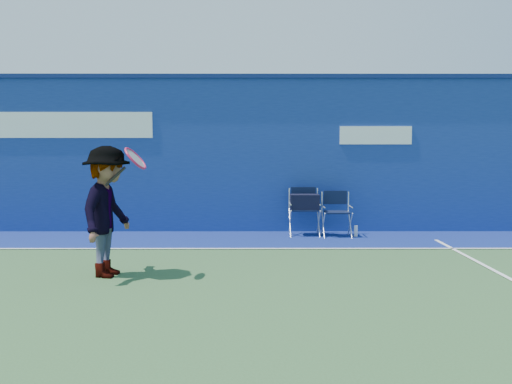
{
  "coord_description": "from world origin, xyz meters",
  "views": [
    {
      "loc": [
        1.24,
        -5.6,
        1.72
      ],
      "look_at": [
        1.26,
        2.6,
        1.0
      ],
      "focal_mm": 38.0,
      "sensor_mm": 36.0,
      "label": 1
    }
  ],
  "objects_px": {
    "directors_chair_left": "(304,216)",
    "water_bottle": "(356,231)",
    "tennis_player": "(108,211)",
    "directors_chair_right": "(337,222)"
  },
  "relations": [
    {
      "from": "directors_chair_left",
      "to": "water_bottle",
      "type": "relative_size",
      "value": 4.22
    },
    {
      "from": "directors_chair_left",
      "to": "tennis_player",
      "type": "height_order",
      "value": "tennis_player"
    },
    {
      "from": "water_bottle",
      "to": "directors_chair_left",
      "type": "bearing_deg",
      "value": 170.33
    },
    {
      "from": "directors_chair_left",
      "to": "directors_chair_right",
      "type": "height_order",
      "value": "directors_chair_left"
    },
    {
      "from": "directors_chair_left",
      "to": "water_bottle",
      "type": "bearing_deg",
      "value": -9.67
    },
    {
      "from": "directors_chair_right",
      "to": "water_bottle",
      "type": "distance_m",
      "value": 0.39
    },
    {
      "from": "directors_chair_right",
      "to": "water_bottle",
      "type": "height_order",
      "value": "directors_chair_right"
    },
    {
      "from": "directors_chair_right",
      "to": "water_bottle",
      "type": "xyz_separation_m",
      "value": [
        0.35,
        -0.05,
        -0.16
      ]
    },
    {
      "from": "directors_chair_left",
      "to": "directors_chair_right",
      "type": "distance_m",
      "value": 0.62
    },
    {
      "from": "water_bottle",
      "to": "tennis_player",
      "type": "distance_m",
      "value": 4.9
    }
  ]
}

